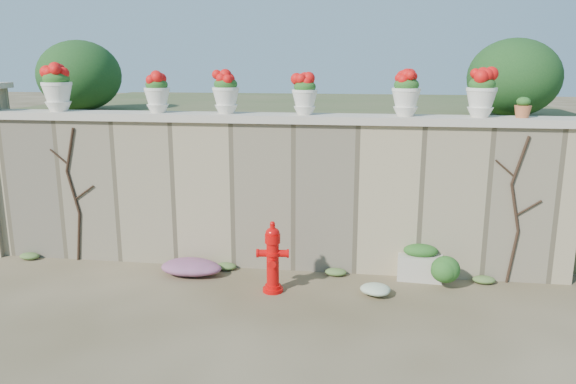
% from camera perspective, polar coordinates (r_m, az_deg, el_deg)
% --- Properties ---
extents(ground, '(80.00, 80.00, 0.00)m').
position_cam_1_polar(ground, '(6.35, -5.25, -12.98)').
color(ground, '#483C24').
rests_on(ground, ground).
extents(stone_wall, '(8.00, 0.40, 2.00)m').
position_cam_1_polar(stone_wall, '(7.67, -2.33, -0.29)').
color(stone_wall, tan).
rests_on(stone_wall, ground).
extents(wall_cap, '(8.10, 0.52, 0.10)m').
position_cam_1_polar(wall_cap, '(7.49, -2.41, 7.53)').
color(wall_cap, beige).
rests_on(wall_cap, stone_wall).
extents(raised_fill, '(9.00, 6.00, 2.00)m').
position_cam_1_polar(raised_fill, '(10.77, 0.74, 3.70)').
color(raised_fill, '#384C23').
rests_on(raised_fill, ground).
extents(back_shrub_left, '(1.30, 1.30, 1.10)m').
position_cam_1_polar(back_shrub_left, '(9.67, -20.41, 11.02)').
color(back_shrub_left, '#143814').
rests_on(back_shrub_left, raised_fill).
extents(back_shrub_right, '(1.30, 1.30, 1.10)m').
position_cam_1_polar(back_shrub_right, '(8.77, 21.96, 10.73)').
color(back_shrub_right, '#143814').
rests_on(back_shrub_right, raised_fill).
extents(vine_left, '(0.60, 0.04, 1.91)m').
position_cam_1_polar(vine_left, '(8.37, -20.92, -0.08)').
color(vine_left, black).
rests_on(vine_left, ground).
extents(vine_right, '(0.60, 0.04, 1.91)m').
position_cam_1_polar(vine_right, '(7.57, 22.14, -1.55)').
color(vine_right, black).
rests_on(vine_right, ground).
extents(fire_hydrant, '(0.39, 0.27, 0.90)m').
position_cam_1_polar(fire_hydrant, '(6.91, -1.57, -6.61)').
color(fire_hydrant, red).
rests_on(fire_hydrant, ground).
extents(planter_box, '(0.59, 0.37, 0.47)m').
position_cam_1_polar(planter_box, '(7.57, 13.26, -7.02)').
color(planter_box, beige).
rests_on(planter_box, ground).
extents(green_shrub, '(0.61, 0.55, 0.58)m').
position_cam_1_polar(green_shrub, '(7.27, 15.32, -7.40)').
color(green_shrub, '#1E5119').
rests_on(green_shrub, ground).
extents(magenta_clump, '(0.93, 0.62, 0.25)m').
position_cam_1_polar(magenta_clump, '(7.69, -9.84, -7.29)').
color(magenta_clump, '#BE26A4').
rests_on(magenta_clump, ground).
extents(white_flowers, '(0.52, 0.42, 0.19)m').
position_cam_1_polar(white_flowers, '(6.95, 9.38, -9.82)').
color(white_flowers, white).
rests_on(white_flowers, ground).
extents(urn_pot_0, '(0.41, 0.41, 0.64)m').
position_cam_1_polar(urn_pot_0, '(8.49, -22.42, 9.73)').
color(urn_pot_0, white).
rests_on(urn_pot_0, wall_cap).
extents(urn_pot_1, '(0.34, 0.34, 0.54)m').
position_cam_1_polar(urn_pot_1, '(7.86, -13.16, 9.80)').
color(urn_pot_1, white).
rests_on(urn_pot_1, wall_cap).
extents(urn_pot_2, '(0.36, 0.36, 0.56)m').
position_cam_1_polar(urn_pot_2, '(7.57, -6.34, 10.01)').
color(urn_pot_2, white).
rests_on(urn_pot_2, wall_cap).
extents(urn_pot_3, '(0.33, 0.33, 0.52)m').
position_cam_1_polar(urn_pot_3, '(7.39, 1.71, 9.86)').
color(urn_pot_3, white).
rests_on(urn_pot_3, wall_cap).
extents(urn_pot_4, '(0.36, 0.36, 0.57)m').
position_cam_1_polar(urn_pot_4, '(7.35, 11.91, 9.74)').
color(urn_pot_4, white).
rests_on(urn_pot_4, wall_cap).
extents(urn_pot_5, '(0.37, 0.37, 0.59)m').
position_cam_1_polar(urn_pot_5, '(7.47, 19.05, 9.43)').
color(urn_pot_5, white).
rests_on(urn_pot_5, wall_cap).
extents(terracotta_pot, '(0.21, 0.21, 0.25)m').
position_cam_1_polar(terracotta_pot, '(7.59, 22.75, 7.84)').
color(terracotta_pot, '#B86238').
rests_on(terracotta_pot, wall_cap).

